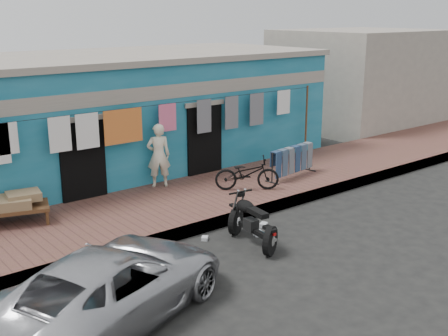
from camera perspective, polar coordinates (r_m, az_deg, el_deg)
ground at (r=11.39m, az=6.34°, el=-7.71°), size 80.00×80.00×0.00m
sidewalk at (r=13.48m, az=-2.66°, el=-3.30°), size 28.00×3.00×0.25m
curb at (r=12.40m, az=1.30°, el=-5.01°), size 28.00×0.10×0.25m
building at (r=16.40m, az=-10.99°, el=5.48°), size 12.20×5.20×3.36m
neighbor_right at (r=23.52m, az=13.65°, el=8.86°), size 6.00×5.00×3.80m
clothesline at (r=13.80m, az=-7.40°, el=4.31°), size 10.06×0.06×2.10m
car at (r=8.68m, az=-11.34°, el=-11.47°), size 4.56×3.26×1.17m
seated_person at (r=14.00m, az=-6.67°, el=1.28°), size 0.68×0.58×1.60m
bicycle at (r=13.72m, az=2.36°, el=-0.20°), size 1.58×1.36×1.01m
motorcycle at (r=11.17m, az=2.89°, el=-5.37°), size 0.93×1.67×0.99m
charpoy at (r=12.40m, az=-21.34°, el=-4.01°), size 2.31×1.92×0.61m
jeans_rack at (r=14.94m, az=6.90°, el=0.68°), size 1.84×0.84×0.84m
litter_a at (r=11.52m, az=-1.97°, el=-7.15°), size 0.20×0.20×0.07m
litter_b at (r=12.20m, az=4.04°, el=-5.80°), size 0.23×0.21×0.09m
litter_c at (r=11.77m, az=3.46°, el=-6.61°), size 0.24×0.27×0.09m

